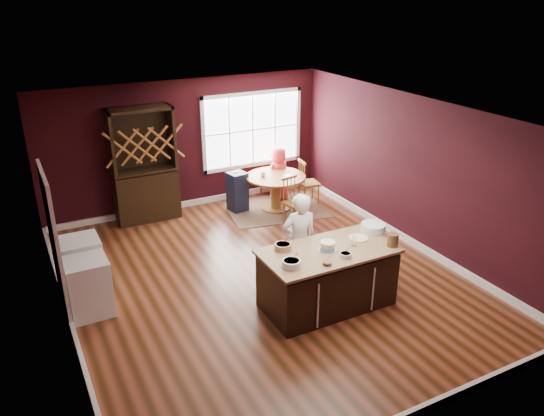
{
  "coord_description": "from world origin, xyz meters",
  "views": [
    {
      "loc": [
        -3.34,
        -6.73,
        4.43
      ],
      "look_at": [
        0.35,
        0.34,
        1.05
      ],
      "focal_mm": 35.0,
      "sensor_mm": 36.0,
      "label": 1
    }
  ],
  "objects_px": {
    "seated_woman": "(279,174)",
    "kitchen_island": "(327,279)",
    "hutch": "(144,165)",
    "high_chair": "(237,191)",
    "chair_east": "(309,181)",
    "baker": "(299,241)",
    "toddler": "(236,174)",
    "layer_cake": "(328,246)",
    "chair_south": "(295,201)",
    "chair_north": "(271,172)",
    "dining_table": "(276,186)",
    "dryer": "(81,266)",
    "washer": "(89,287)"
  },
  "relations": [
    {
      "from": "toddler",
      "to": "chair_east",
      "type": "bearing_deg",
      "value": -12.84
    },
    {
      "from": "hutch",
      "to": "dryer",
      "type": "height_order",
      "value": "hutch"
    },
    {
      "from": "chair_east",
      "to": "chair_north",
      "type": "xyz_separation_m",
      "value": [
        -0.48,
        0.86,
        0.02
      ]
    },
    {
      "from": "high_chair",
      "to": "hutch",
      "type": "distance_m",
      "value": 1.98
    },
    {
      "from": "high_chair",
      "to": "hutch",
      "type": "relative_size",
      "value": 0.38
    },
    {
      "from": "high_chair",
      "to": "chair_east",
      "type": "bearing_deg",
      "value": -21.35
    },
    {
      "from": "chair_east",
      "to": "seated_woman",
      "type": "xyz_separation_m",
      "value": [
        -0.5,
        0.46,
        0.1
      ]
    },
    {
      "from": "kitchen_island",
      "to": "layer_cake",
      "type": "xyz_separation_m",
      "value": [
        -0.01,
        0.01,
        0.54
      ]
    },
    {
      "from": "dining_table",
      "to": "chair_south",
      "type": "distance_m",
      "value": 0.8
    },
    {
      "from": "seated_woman",
      "to": "hutch",
      "type": "relative_size",
      "value": 0.52
    },
    {
      "from": "chair_north",
      "to": "toddler",
      "type": "relative_size",
      "value": 3.95
    },
    {
      "from": "high_chair",
      "to": "dryer",
      "type": "distance_m",
      "value": 3.91
    },
    {
      "from": "chair_east",
      "to": "layer_cake",
      "type": "bearing_deg",
      "value": 159.96
    },
    {
      "from": "hutch",
      "to": "kitchen_island",
      "type": "bearing_deg",
      "value": -71.08
    },
    {
      "from": "chair_south",
      "to": "high_chair",
      "type": "relative_size",
      "value": 1.09
    },
    {
      "from": "layer_cake",
      "to": "seated_woman",
      "type": "relative_size",
      "value": 0.25
    },
    {
      "from": "high_chair",
      "to": "hutch",
      "type": "xyz_separation_m",
      "value": [
        -1.8,
        0.45,
        0.71
      ]
    },
    {
      "from": "dining_table",
      "to": "hutch",
      "type": "bearing_deg",
      "value": 163.03
    },
    {
      "from": "chair_south",
      "to": "chair_north",
      "type": "height_order",
      "value": "chair_north"
    },
    {
      "from": "layer_cake",
      "to": "washer",
      "type": "relative_size",
      "value": 0.35
    },
    {
      "from": "layer_cake",
      "to": "toddler",
      "type": "xyz_separation_m",
      "value": [
        0.3,
        3.91,
        -0.17
      ]
    },
    {
      "from": "chair_south",
      "to": "layer_cake",
      "type": "bearing_deg",
      "value": -122.21
    },
    {
      "from": "chair_east",
      "to": "washer",
      "type": "distance_m",
      "value": 5.44
    },
    {
      "from": "seated_woman",
      "to": "chair_south",
      "type": "bearing_deg",
      "value": 63.01
    },
    {
      "from": "baker",
      "to": "dryer",
      "type": "bearing_deg",
      "value": -14.69
    },
    {
      "from": "kitchen_island",
      "to": "high_chair",
      "type": "xyz_separation_m",
      "value": [
        0.31,
        3.9,
        -0.0
      ]
    },
    {
      "from": "seated_woman",
      "to": "kitchen_island",
      "type": "bearing_deg",
      "value": 58.43
    },
    {
      "from": "baker",
      "to": "dining_table",
      "type": "bearing_deg",
      "value": -102.01
    },
    {
      "from": "chair_north",
      "to": "dryer",
      "type": "distance_m",
      "value": 5.1
    },
    {
      "from": "baker",
      "to": "seated_woman",
      "type": "xyz_separation_m",
      "value": [
        1.43,
        3.33,
        -0.18
      ]
    },
    {
      "from": "chair_east",
      "to": "hutch",
      "type": "relative_size",
      "value": 0.44
    },
    {
      "from": "baker",
      "to": "chair_south",
      "type": "xyz_separation_m",
      "value": [
        1.12,
        2.08,
        -0.3
      ]
    },
    {
      "from": "layer_cake",
      "to": "washer",
      "type": "bearing_deg",
      "value": 155.99
    },
    {
      "from": "kitchen_island",
      "to": "toddler",
      "type": "distance_m",
      "value": 3.96
    },
    {
      "from": "seated_woman",
      "to": "chair_east",
      "type": "bearing_deg",
      "value": 124.56
    },
    {
      "from": "baker",
      "to": "chair_east",
      "type": "bearing_deg",
      "value": -114.72
    },
    {
      "from": "toddler",
      "to": "hutch",
      "type": "distance_m",
      "value": 1.86
    },
    {
      "from": "kitchen_island",
      "to": "seated_woman",
      "type": "height_order",
      "value": "seated_woman"
    },
    {
      "from": "kitchen_island",
      "to": "high_chair",
      "type": "height_order",
      "value": "kitchen_island"
    },
    {
      "from": "chair_north",
      "to": "hutch",
      "type": "height_order",
      "value": "hutch"
    },
    {
      "from": "dining_table",
      "to": "high_chair",
      "type": "bearing_deg",
      "value": 156.11
    },
    {
      "from": "chair_south",
      "to": "high_chair",
      "type": "height_order",
      "value": "chair_south"
    },
    {
      "from": "chair_north",
      "to": "chair_south",
      "type": "bearing_deg",
      "value": 59.18
    },
    {
      "from": "layer_cake",
      "to": "baker",
      "type": "bearing_deg",
      "value": 95.79
    },
    {
      "from": "layer_cake",
      "to": "washer",
      "type": "distance_m",
      "value": 3.47
    },
    {
      "from": "layer_cake",
      "to": "dryer",
      "type": "relative_size",
      "value": 0.33
    },
    {
      "from": "washer",
      "to": "dryer",
      "type": "height_order",
      "value": "dryer"
    },
    {
      "from": "chair_north",
      "to": "seated_woman",
      "type": "xyz_separation_m",
      "value": [
        -0.02,
        -0.4,
        0.09
      ]
    },
    {
      "from": "toddler",
      "to": "seated_woman",
      "type": "bearing_deg",
      "value": 5.48
    },
    {
      "from": "dining_table",
      "to": "washer",
      "type": "relative_size",
      "value": 1.46
    }
  ]
}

